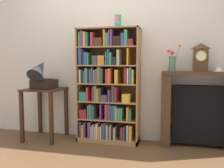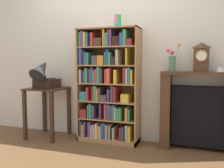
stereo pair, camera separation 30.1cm
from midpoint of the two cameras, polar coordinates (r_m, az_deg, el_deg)
The scene contains 10 objects.
ground_plane at distance 3.36m, azimuth 1.03°, elevation -14.08°, with size 7.49×6.40×0.02m, color brown.
wall_back at distance 3.46m, azimuth 4.93°, elevation 8.50°, with size 4.49×0.08×2.60m, color silver.
bookshelf at distance 3.32m, azimuth 1.41°, elevation -1.20°, with size 0.84×0.31×1.55m.
cup_stack at distance 3.30m, azimuth 4.05°, elevation 14.52°, with size 0.09×0.09×0.17m.
side_table_left at distance 3.63m, azimuth -12.67°, elevation -3.78°, with size 0.51×0.53×0.73m.
gramophone at distance 3.54m, azimuth -13.38°, elevation 2.07°, with size 0.28×0.47×0.46m.
fireplace_mantel at distance 3.26m, azimuth 22.36°, elevation -6.06°, with size 0.93×0.26×0.98m.
mantel_clock at distance 3.18m, azimuth 22.86°, elevation 5.86°, with size 0.17×0.13×0.35m.
flower_vase at distance 3.17m, azimuth 16.63°, elevation 5.11°, with size 0.17×0.15×0.34m.
teacup_with_saucer at distance 3.20m, azimuth 26.65°, elevation 3.00°, with size 0.15×0.15×0.06m.
Camera 2 is at (1.14, -2.97, 1.09)m, focal length 38.85 mm.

